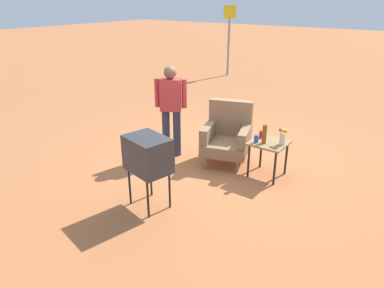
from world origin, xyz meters
TOP-DOWN VIEW (x-y plane):
  - ground_plane at (0.00, 0.00)m, footprint 60.00×60.00m
  - armchair at (0.14, -0.09)m, footprint 0.96×0.98m
  - side_table at (0.96, -0.19)m, footprint 0.56×0.56m
  - tv_on_stand at (0.03, -1.99)m, footprint 0.68×0.56m
  - person_standing at (-0.82, -0.45)m, footprint 0.51×0.37m
  - road_sign at (-3.70, 6.39)m, footprint 0.33×0.33m
  - soda_can_blue at (0.80, -0.34)m, footprint 0.07×0.07m
  - soda_can_red at (0.78, -0.11)m, footprint 0.07×0.07m
  - bottle_tall_amber at (0.91, -0.29)m, footprint 0.07×0.07m
  - flower_vase at (1.16, -0.17)m, footprint 0.14×0.10m

SIDE VIEW (x-z plane):
  - ground_plane at x=0.00m, z-range 0.00..0.00m
  - armchair at x=0.14m, z-range -0.03..1.03m
  - side_table at x=0.96m, z-range 0.21..0.81m
  - soda_can_blue at x=0.80m, z-range 0.59..0.72m
  - soda_can_red at x=0.78m, z-range 0.59..0.72m
  - flower_vase at x=1.16m, z-range 0.61..0.87m
  - bottle_tall_amber at x=0.91m, z-range 0.59..0.89m
  - tv_on_stand at x=0.03m, z-range 0.27..1.30m
  - person_standing at x=-0.82m, z-range 0.12..1.76m
  - road_sign at x=-3.70m, z-range 0.16..2.60m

